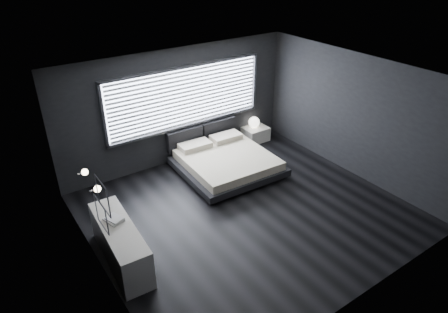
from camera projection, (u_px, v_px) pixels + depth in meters
room at (250, 151)px, 7.52m from camera, size 6.04×6.00×2.80m
window at (187, 97)px, 9.46m from camera, size 4.14×0.09×1.52m
headboard at (202, 134)px, 10.10m from camera, size 1.96×0.16×0.52m
sconce_near at (97, 189)px, 6.02m from camera, size 0.18×0.11×0.11m
sconce_far at (85, 172)px, 6.45m from camera, size 0.18×0.11×0.11m
wall_art_upper at (103, 196)px, 5.42m from camera, size 0.01×0.48×0.48m
wall_art_lower at (101, 214)px, 5.83m from camera, size 0.01×0.48×0.48m
bed at (227, 162)px, 9.47m from camera, size 2.27×2.17×0.56m
nightstand at (255, 134)px, 10.99m from camera, size 0.65×0.55×0.38m
orb_lamp at (254, 122)px, 10.85m from camera, size 0.30×0.30×0.30m
dresser at (121, 244)px, 6.78m from camera, size 0.62×1.85×0.73m
book_stack at (114, 219)px, 6.73m from camera, size 0.32×0.37×0.07m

